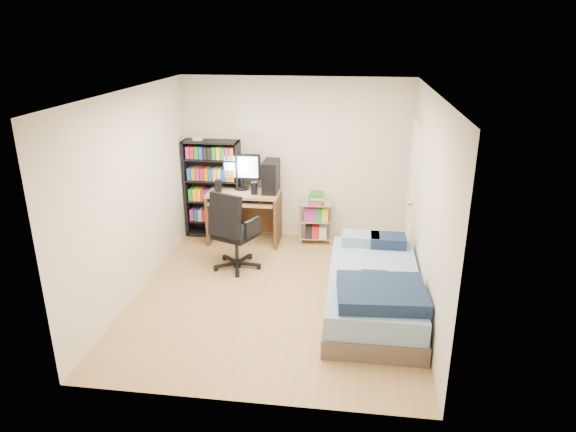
# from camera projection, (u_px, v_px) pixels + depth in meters

# --- Properties ---
(room) EXTENTS (3.58, 4.08, 2.58)m
(room) POSITION_uv_depth(u_px,v_px,m) (276.00, 200.00, 6.04)
(room) COLOR #A28151
(room) RESTS_ON ground
(media_shelf) EXTENTS (0.87, 0.29, 1.61)m
(media_shelf) POSITION_uv_depth(u_px,v_px,m) (213.00, 188.00, 8.06)
(media_shelf) COLOR black
(media_shelf) RESTS_ON room
(computer_desk) EXTENTS (1.09, 0.63, 1.37)m
(computer_desk) POSITION_uv_depth(u_px,v_px,m) (252.00, 195.00, 7.88)
(computer_desk) COLOR #9D7651
(computer_desk) RESTS_ON room
(office_chair) EXTENTS (0.88, 0.88, 1.13)m
(office_chair) POSITION_uv_depth(u_px,v_px,m) (234.00, 244.00, 7.05)
(office_chair) COLOR black
(office_chair) RESTS_ON room
(wire_cart) EXTENTS (0.51, 0.38, 0.79)m
(wire_cart) POSITION_uv_depth(u_px,v_px,m) (316.00, 210.00, 7.90)
(wire_cart) COLOR silver
(wire_cart) RESTS_ON room
(bed) EXTENTS (1.08, 2.16, 0.62)m
(bed) POSITION_uv_depth(u_px,v_px,m) (374.00, 290.00, 6.01)
(bed) COLOR brown
(bed) RESTS_ON room
(door) EXTENTS (0.12, 0.80, 2.00)m
(door) POSITION_uv_depth(u_px,v_px,m) (412.00, 192.00, 7.16)
(door) COLOR silver
(door) RESTS_ON room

